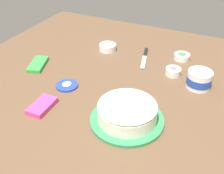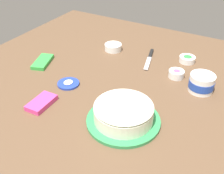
% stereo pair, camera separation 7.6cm
% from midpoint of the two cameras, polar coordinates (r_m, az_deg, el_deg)
% --- Properties ---
extents(ground_plane, '(1.54, 1.54, 0.00)m').
position_cam_midpoint_polar(ground_plane, '(1.34, 0.58, 1.25)').
color(ground_plane, brown).
extents(frosted_cake, '(0.29, 0.29, 0.10)m').
position_cam_midpoint_polar(frosted_cake, '(1.08, 4.42, -5.50)').
color(frosted_cake, '#339351').
rests_on(frosted_cake, ground_plane).
extents(frosting_tub, '(0.11, 0.11, 0.08)m').
position_cam_midpoint_polar(frosting_tub, '(1.33, 19.60, 0.81)').
color(frosting_tub, white).
rests_on(frosting_tub, ground_plane).
extents(frosting_tub_lid, '(0.10, 0.10, 0.02)m').
position_cam_midpoint_polar(frosting_tub_lid, '(1.33, -7.40, 0.69)').
color(frosting_tub_lid, '#233DAD').
rests_on(frosting_tub_lid, ground_plane).
extents(spreading_knife, '(0.23, 0.08, 0.01)m').
position_cam_midpoint_polar(spreading_knife, '(1.56, 9.17, 6.05)').
color(spreading_knife, silver).
rests_on(spreading_knife, ground_plane).
extents(sprinkle_bowl_orange, '(0.10, 0.10, 0.04)m').
position_cam_midpoint_polar(sprinkle_bowl_orange, '(1.63, 1.58, 8.25)').
color(sprinkle_bowl_orange, white).
rests_on(sprinkle_bowl_orange, ground_plane).
extents(sprinkle_bowl_rainbow, '(0.08, 0.08, 0.04)m').
position_cam_midpoint_polar(sprinkle_bowl_rainbow, '(1.41, 14.67, 2.68)').
color(sprinkle_bowl_rainbow, white).
rests_on(sprinkle_bowl_rainbow, ground_plane).
extents(sprinkle_bowl_green, '(0.09, 0.09, 0.03)m').
position_cam_midpoint_polar(sprinkle_bowl_green, '(1.57, 16.63, 5.56)').
color(sprinkle_bowl_green, white).
rests_on(sprinkle_bowl_green, ground_plane).
extents(candy_box_lower, '(0.17, 0.12, 0.02)m').
position_cam_midpoint_polar(candy_box_lower, '(1.53, -12.76, 5.08)').
color(candy_box_lower, green).
rests_on(candy_box_lower, ground_plane).
extents(candy_box_upper, '(0.14, 0.08, 0.02)m').
position_cam_midpoint_polar(candy_box_upper, '(1.21, -12.64, -3.22)').
color(candy_box_upper, '#E53D8E').
rests_on(candy_box_upper, ground_plane).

